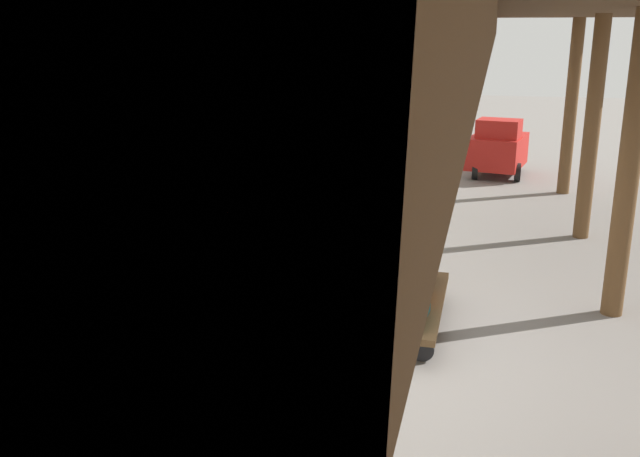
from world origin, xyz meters
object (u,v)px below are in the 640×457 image
(luggage_cart, at_px, (379,301))
(porter_by_door, at_px, (240,255))
(suitcase_teal_softside, at_px, (401,306))
(suitcase_cream_canvas, at_px, (344,285))
(suitcase_orange_carryall, at_px, (408,292))
(suitcase_tan_vintage, at_px, (410,233))
(suitcase_brown_leather, at_px, (351,285))
(porter_in_overalls, at_px, (314,241))
(suitcase_black_hardshell, at_px, (413,273))
(suitcase_burgundy_valise, at_px, (411,252))
(baggage_tug, at_px, (498,148))
(suitcase_navy_fabric, at_px, (400,284))
(suitcase_slate_roller, at_px, (409,276))
(train_car, at_px, (59,138))
(suitcase_gray_aluminum, at_px, (341,303))
(suitcase_maroon_trunk, at_px, (360,266))

(luggage_cart, xyz_separation_m, porter_by_door, (1.35, 0.71, 0.65))
(suitcase_teal_softside, bearing_deg, suitcase_cream_canvas, 0.59)
(luggage_cart, xyz_separation_m, suitcase_orange_carryall, (-0.32, 0.00, 0.13))
(suitcase_tan_vintage, distance_m, porter_by_door, 2.06)
(suitcase_brown_leather, relative_size, porter_in_overalls, 0.31)
(suitcase_black_hardshell, relative_size, suitcase_tan_vintage, 1.39)
(suitcase_burgundy_valise, distance_m, baggage_tug, 8.29)
(luggage_cart, xyz_separation_m, baggage_tug, (-1.26, -8.80, 0.35))
(luggage_cart, distance_m, suitcase_navy_fabric, 0.73)
(suitcase_teal_softside, xyz_separation_m, suitcase_slate_roller, (-0.01, -0.54, 0.14))
(suitcase_burgundy_valise, xyz_separation_m, porter_in_overalls, (1.02, 0.61, 0.24))
(train_car, xyz_separation_m, suitcase_tan_vintage, (-3.61, -1.24, -1.14))
(train_car, bearing_deg, suitcase_brown_leather, -167.53)
(luggage_cart, xyz_separation_m, suitcase_gray_aluminum, (0.32, 0.55, 0.16))
(suitcase_navy_fabric, xyz_separation_m, suitcase_cream_canvas, (0.58, 0.03, -0.05))
(baggage_tug, bearing_deg, suitcase_maroon_trunk, 79.18)
(suitcase_gray_aluminum, distance_m, baggage_tug, 9.48)
(luggage_cart, distance_m, suitcase_maroon_trunk, 0.66)
(suitcase_gray_aluminum, height_order, baggage_tug, baggage_tug)
(train_car, height_order, suitcase_teal_softside, train_car)
(train_car, bearing_deg, luggage_cart, -168.67)
(suitcase_maroon_trunk, xyz_separation_m, suitcase_cream_canvas, (-0.03, 1.11, 0.17))
(train_car, relative_size, suitcase_cream_canvas, 49.59)
(suitcase_cream_canvas, bearing_deg, suitcase_black_hardshell, -118.44)
(suitcase_cream_canvas, bearing_deg, suitcase_burgundy_valise, -116.63)
(suitcase_cream_canvas, relative_size, baggage_tug, 0.23)
(suitcase_burgundy_valise, bearing_deg, suitcase_cream_canvas, 63.37)
(porter_by_door, bearing_deg, suitcase_gray_aluminum, -171.09)
(baggage_tug, bearing_deg, porter_by_door, 74.62)
(luggage_cart, height_order, suitcase_tan_vintage, suitcase_tan_vintage)
(luggage_cart, relative_size, suitcase_gray_aluminum, 4.23)
(suitcase_black_hardshell, bearing_deg, suitcase_tan_vintage, -16.32)
(suitcase_navy_fabric, bearing_deg, suitcase_burgundy_valise, -89.24)
(suitcase_gray_aluminum, bearing_deg, luggage_cart, -119.81)
(train_car, height_order, porter_by_door, train_car)
(suitcase_burgundy_valise, distance_m, porter_by_door, 2.09)
(train_car, bearing_deg, suitcase_gray_aluminum, -177.71)
(suitcase_teal_softside, relative_size, suitcase_cream_canvas, 1.47)
(suitcase_brown_leather, height_order, suitcase_orange_carryall, suitcase_brown_leather)
(baggage_tug, bearing_deg, luggage_cart, 81.84)
(suitcase_black_hardshell, xyz_separation_m, suitcase_tan_vintage, (0.06, -0.02, 0.48))
(suitcase_slate_roller, distance_m, porter_by_door, 1.85)
(suitcase_teal_softside, relative_size, porter_in_overalls, 0.37)
(suitcase_tan_vintage, height_order, suitcase_cream_canvas, suitcase_tan_vintage)
(suitcase_gray_aluminum, height_order, suitcase_burgundy_valise, suitcase_burgundy_valise)
(suitcase_tan_vintage, bearing_deg, train_car, 18.99)
(train_car, height_order, suitcase_black_hardshell, train_car)
(train_car, xyz_separation_m, suitcase_burgundy_valise, (-3.63, -1.24, -1.37))
(porter_in_overalls, bearing_deg, train_car, 13.56)
(suitcase_gray_aluminum, bearing_deg, suitcase_maroon_trunk, -90.00)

